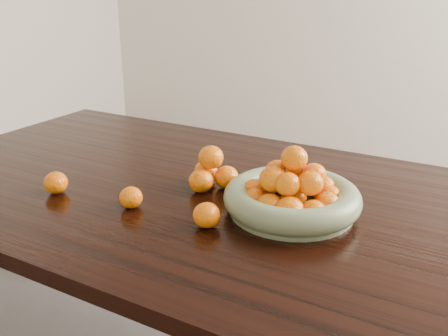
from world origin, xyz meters
The scene contains 6 objects.
dining_table centered at (0.00, 0.00, 0.66)m, with size 2.00×1.00×0.75m.
fruit_bowl centered at (0.18, -0.02, 0.79)m, with size 0.33×0.33×0.17m.
orange_pyramid centered at (-0.07, 0.02, 0.80)m, with size 0.14×0.14×0.12m.
loose_orange_0 centered at (-0.41, -0.22, 0.78)m, with size 0.06×0.06×0.06m, color orange.
loose_orange_1 centered at (-0.18, -0.19, 0.78)m, with size 0.06×0.06×0.05m, color orange.
loose_orange_2 centered at (0.04, -0.19, 0.78)m, with size 0.06×0.06×0.06m, color orange.
Camera 1 is at (0.58, -1.07, 1.29)m, focal length 40.00 mm.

